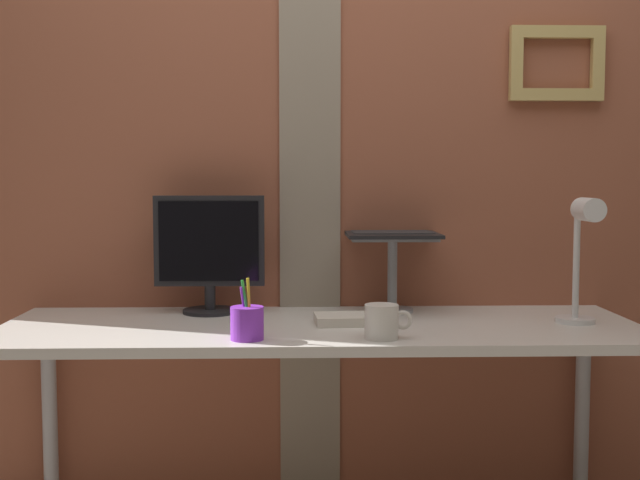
{
  "coord_description": "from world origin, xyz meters",
  "views": [
    {
      "loc": [
        -0.16,
        -2.34,
        1.17
      ],
      "look_at": [
        -0.08,
        0.18,
        0.98
      ],
      "focal_mm": 45.0,
      "sensor_mm": 36.0,
      "label": 1
    }
  ],
  "objects_px": {
    "monitor": "(209,248)",
    "laptop": "(390,219)",
    "desk_lamp": "(583,246)",
    "coffee_mug": "(382,322)",
    "pen_cup": "(247,323)"
  },
  "relations": [
    {
      "from": "monitor",
      "to": "coffee_mug",
      "type": "xyz_separation_m",
      "value": [
        0.52,
        -0.44,
        -0.17
      ]
    },
    {
      "from": "coffee_mug",
      "to": "desk_lamp",
      "type": "bearing_deg",
      "value": 16.03
    },
    {
      "from": "laptop",
      "to": "coffee_mug",
      "type": "relative_size",
      "value": 2.46
    },
    {
      "from": "monitor",
      "to": "pen_cup",
      "type": "height_order",
      "value": "monitor"
    },
    {
      "from": "laptop",
      "to": "monitor",
      "type": "bearing_deg",
      "value": -172.84
    },
    {
      "from": "laptop",
      "to": "desk_lamp",
      "type": "distance_m",
      "value": 0.64
    },
    {
      "from": "monitor",
      "to": "desk_lamp",
      "type": "height_order",
      "value": "same"
    },
    {
      "from": "desk_lamp",
      "to": "pen_cup",
      "type": "relative_size",
      "value": 2.24
    },
    {
      "from": "laptop",
      "to": "coffee_mug",
      "type": "xyz_separation_m",
      "value": [
        -0.08,
        -0.52,
        -0.26
      ]
    },
    {
      "from": "monitor",
      "to": "laptop",
      "type": "height_order",
      "value": "laptop"
    },
    {
      "from": "monitor",
      "to": "coffee_mug",
      "type": "bearing_deg",
      "value": -40.16
    },
    {
      "from": "monitor",
      "to": "laptop",
      "type": "relative_size",
      "value": 1.18
    },
    {
      "from": "pen_cup",
      "to": "monitor",
      "type": "bearing_deg",
      "value": 108.65
    },
    {
      "from": "desk_lamp",
      "to": "pen_cup",
      "type": "height_order",
      "value": "desk_lamp"
    },
    {
      "from": "pen_cup",
      "to": "coffee_mug",
      "type": "distance_m",
      "value": 0.37
    }
  ]
}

